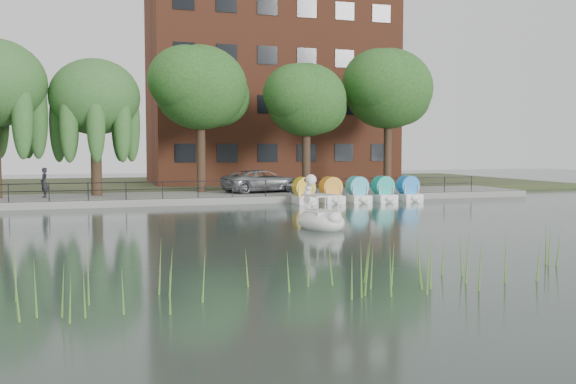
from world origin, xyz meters
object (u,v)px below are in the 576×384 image
minivan (262,179)px  swan_boat (320,217)px  pedestrian (44,180)px  bicycle (302,186)px

minivan → swan_boat: size_ratio=2.15×
pedestrian → swan_boat: 18.78m
bicycle → swan_boat: (-3.78, -13.59, -0.43)m
minivan → bicycle: 2.83m
minivan → swan_boat: 15.64m
pedestrian → swan_boat: bearing=17.4°
bicycle → pedestrian: (-15.16, 1.33, 0.49)m
minivan → pedestrian: bearing=78.5°
minivan → pedestrian: 13.13m
bicycle → pedestrian: size_ratio=0.87×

